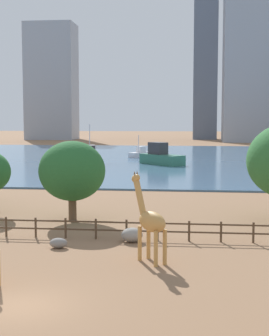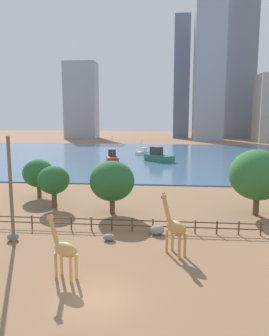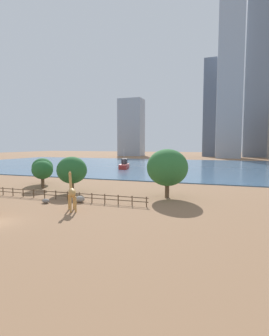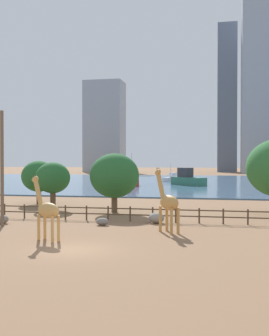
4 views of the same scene
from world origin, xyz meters
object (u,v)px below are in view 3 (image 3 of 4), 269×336
(boulder_by_pole, at_px, (46,201))
(giraffe_tall, at_px, (72,192))
(tree_center_broad, at_px, (167,168))
(tree_right_tall, at_px, (42,168))
(boat_tug, at_px, (159,165))
(tree_left_large, at_px, (42,170))
(boat_ferry, at_px, (156,163))
(boat_sailboat, at_px, (124,165))
(tree_left_small, at_px, (72,170))
(boulder_near_fence, at_px, (80,199))

(boulder_by_pole, bearing_deg, giraffe_tall, -22.58)
(tree_center_broad, relative_size, tree_right_tall, 1.40)
(boat_tug, bearing_deg, tree_left_large, -58.67)
(tree_center_broad, xyz_separation_m, boat_ferry, (-17.00, 59.69, -3.66))
(boat_ferry, bearing_deg, tree_right_tall, 23.39)
(tree_right_tall, bearing_deg, boulder_by_pole, -50.67)
(giraffe_tall, xyz_separation_m, tree_right_tall, (-18.04, 17.45, 1.09))
(tree_left_large, distance_m, boat_ferry, 59.16)
(boulder_by_pole, height_order, tree_center_broad, tree_center_broad)
(boulder_by_pole, bearing_deg, boat_ferry, 91.68)
(giraffe_tall, xyz_separation_m, boat_sailboat, (-13.89, 53.23, -0.96))
(tree_center_broad, xyz_separation_m, tree_right_tall, (-27.35, 5.86, -1.24))
(boulder_by_pole, bearing_deg, boat_sailboat, 99.17)
(boat_sailboat, bearing_deg, boat_ferry, 147.43)
(boulder_by_pole, height_order, tree_right_tall, tree_right_tall)
(boulder_by_pole, height_order, boat_sailboat, boat_sailboat)
(tree_left_large, height_order, tree_center_broad, tree_center_broad)
(tree_left_large, bearing_deg, giraffe_tall, -41.48)
(tree_center_broad, bearing_deg, tree_left_small, -176.90)
(boulder_near_fence, distance_m, boulder_by_pole, 4.64)
(giraffe_tall, bearing_deg, boulder_near_fence, -21.51)
(boulder_by_pole, xyz_separation_m, tree_left_large, (-8.50, 10.17, 3.07))
(tree_left_small, bearing_deg, boat_ferry, 90.88)
(tree_left_large, bearing_deg, boulder_by_pole, -50.12)
(boulder_near_fence, relative_size, boulder_by_pole, 1.24)
(boulder_by_pole, relative_size, tree_right_tall, 0.20)
(giraffe_tall, distance_m, tree_right_tall, 25.13)
(tree_center_broad, xyz_separation_m, boat_tug, (-12.01, 44.65, -3.16))
(giraffe_tall, relative_size, boat_tug, 0.61)
(tree_center_broad, bearing_deg, boulder_near_fence, -146.11)
(tree_center_broad, bearing_deg, boat_ferry, 105.90)
(boat_ferry, xyz_separation_m, boat_tug, (4.99, -15.04, 0.50))
(boat_sailboat, bearing_deg, boulder_near_fence, 0.61)
(giraffe_tall, relative_size, boat_sailboat, 0.63)
(boulder_near_fence, bearing_deg, boat_ferry, 95.30)
(tree_right_tall, bearing_deg, tree_left_small, -30.83)
(boat_sailboat, bearing_deg, boat_tug, 91.43)
(tree_left_small, bearing_deg, boulder_by_pole, -82.58)
(tree_left_large, relative_size, boat_tug, 0.65)
(tree_right_tall, distance_m, boat_ferry, 54.87)
(tree_left_small, bearing_deg, tree_center_broad, 3.10)
(boulder_near_fence, xyz_separation_m, boat_sailboat, (-12.40, 48.89, 0.84))
(giraffe_tall, bearing_deg, tree_left_large, 8.09)
(boulder_by_pole, distance_m, tree_left_small, 9.11)
(tree_left_large, height_order, boat_ferry, tree_left_large)
(tree_left_large, height_order, boat_sailboat, boat_sailboat)
(boulder_near_fence, relative_size, tree_left_small, 0.22)
(tree_left_small, xyz_separation_m, boat_ferry, (-0.93, 60.56, -2.83))
(tree_left_large, distance_m, tree_left_small, 7.64)
(tree_left_small, bearing_deg, giraffe_tall, -57.74)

